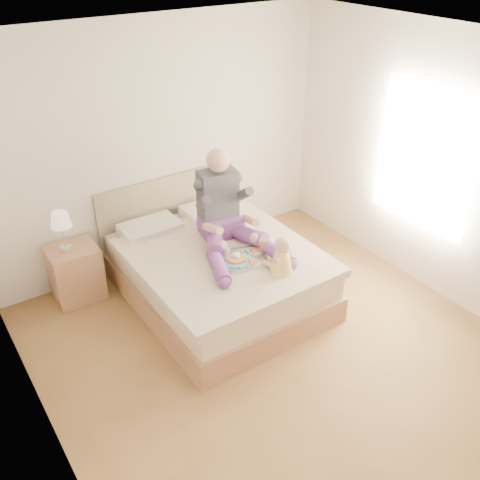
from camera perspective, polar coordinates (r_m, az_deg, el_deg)
room at (r=4.28m, az=5.37°, el=3.83°), size 4.02×4.22×2.71m
bed at (r=5.61m, az=-2.79°, el=-3.07°), size 1.70×2.18×1.00m
nightstand at (r=5.83m, az=-17.13°, el=-3.35°), size 0.50×0.45×0.60m
lamp at (r=5.51m, az=-18.57°, el=1.86°), size 0.21×0.21×0.42m
adult at (r=5.39m, az=-1.52°, el=2.61°), size 0.81×1.22×0.97m
tray at (r=5.20m, az=0.62°, el=-1.77°), size 0.57×0.48×0.14m
baby at (r=4.97m, az=4.43°, el=-1.92°), size 0.24×0.33×0.37m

